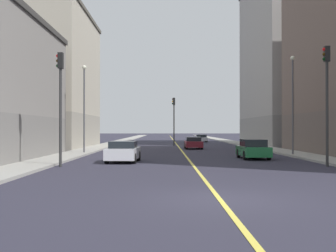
# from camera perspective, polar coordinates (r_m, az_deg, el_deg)

# --- Properties ---
(ground_plane) EXTENTS (400.00, 400.00, 0.00)m
(ground_plane) POSITION_cam_1_polar(r_m,az_deg,el_deg) (13.00, 7.03, -9.87)
(ground_plane) COLOR #2C2B39
(ground_plane) RESTS_ON ground
(sidewalk_left) EXTENTS (2.53, 168.00, 0.15)m
(sidewalk_left) POSITION_cam_1_polar(r_m,az_deg,el_deg) (62.70, 9.61, -2.32)
(sidewalk_left) COLOR #9E9B93
(sidewalk_left) RESTS_ON ground
(sidewalk_right) EXTENTS (2.53, 168.00, 0.15)m
(sidewalk_right) POSITION_cam_1_polar(r_m,az_deg,el_deg) (62.21, -7.44, -2.33)
(sidewalk_right) COLOR #9E9B93
(sidewalk_right) RESTS_ON ground
(lane_center_stripe) EXTENTS (0.16, 154.00, 0.01)m
(lane_center_stripe) POSITION_cam_1_polar(r_m,az_deg,el_deg) (61.77, 1.12, -2.41)
(lane_center_stripe) COLOR #E5D14C
(lane_center_stripe) RESTS_ON ground
(building_left_mid) EXTENTS (11.77, 20.98, 23.45)m
(building_left_mid) POSITION_cam_1_polar(r_m,az_deg,el_deg) (61.11, 16.82, 8.61)
(building_left_mid) COLOR gray
(building_left_mid) RESTS_ON ground
(building_right_midblock) EXTENTS (11.77, 17.61, 15.55)m
(building_right_midblock) POSITION_cam_1_polar(r_m,az_deg,el_deg) (50.88, -17.18, 5.95)
(building_right_midblock) COLOR #9D9688
(building_right_midblock) RESTS_ON ground
(traffic_light_left_near) EXTENTS (0.40, 0.32, 6.88)m
(traffic_light_left_near) POSITION_cam_1_polar(r_m,az_deg,el_deg) (25.62, 20.78, 4.63)
(traffic_light_left_near) COLOR #2D2D2D
(traffic_light_left_near) RESTS_ON ground
(traffic_light_right_near) EXTENTS (0.40, 0.32, 6.48)m
(traffic_light_right_near) POSITION_cam_1_polar(r_m,az_deg,el_deg) (24.60, -14.44, 4.30)
(traffic_light_right_near) COLOR #2D2D2D
(traffic_light_right_near) RESTS_ON ground
(traffic_light_median_far) EXTENTS (0.40, 0.32, 6.11)m
(traffic_light_median_far) POSITION_cam_1_polar(r_m,az_deg,el_deg) (52.93, 0.80, 1.53)
(traffic_light_median_far) COLOR #2D2D2D
(traffic_light_median_far) RESTS_ON ground
(street_lamp_left_near) EXTENTS (0.36, 0.36, 7.87)m
(street_lamp_left_near) POSITION_cam_1_polar(r_m,az_deg,el_deg) (35.09, 16.60, 4.04)
(street_lamp_left_near) COLOR #4C4C51
(street_lamp_left_near) RESTS_ON ground
(street_lamp_right_near) EXTENTS (0.36, 0.36, 7.48)m
(street_lamp_right_near) POSITION_cam_1_polar(r_m,az_deg,el_deg) (36.68, -11.34, 3.52)
(street_lamp_right_near) COLOR #4C4C51
(street_lamp_right_near) RESTS_ON ground
(car_maroon) EXTENTS (1.86, 4.11, 1.29)m
(car_maroon) POSITION_cam_1_polar(r_m,az_deg,el_deg) (45.41, 3.47, -2.32)
(car_maroon) COLOR maroon
(car_maroon) RESTS_ON ground
(car_white) EXTENTS (2.06, 4.12, 1.36)m
(car_white) POSITION_cam_1_polar(r_m,az_deg,el_deg) (27.35, -6.09, -3.51)
(car_white) COLOR white
(car_white) RESTS_ON ground
(car_green) EXTENTS (1.86, 4.13, 1.40)m
(car_green) POSITION_cam_1_polar(r_m,az_deg,el_deg) (30.79, 11.50, -3.12)
(car_green) COLOR #1E6B38
(car_green) RESTS_ON ground
(car_silver) EXTENTS (1.89, 4.09, 1.24)m
(car_silver) POSITION_cam_1_polar(r_m,az_deg,el_deg) (69.92, 4.55, -1.68)
(car_silver) COLOR silver
(car_silver) RESTS_ON ground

